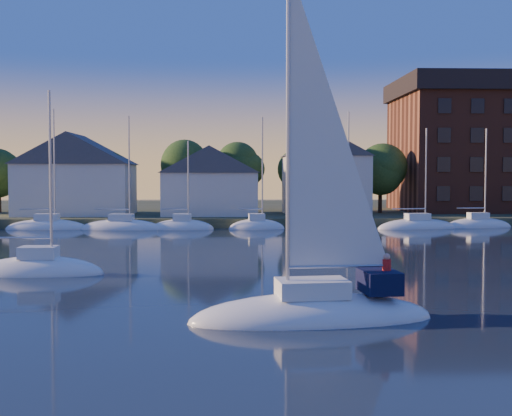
{
  "coord_description": "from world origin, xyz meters",
  "views": [
    {
      "loc": [
        -3.45,
        -19.23,
        5.84
      ],
      "look_at": [
        -1.9,
        22.0,
        3.66
      ],
      "focal_mm": 45.0,
      "sensor_mm": 36.0,
      "label": 1
    }
  ],
  "objects": [
    {
      "name": "ground",
      "position": [
        0.0,
        0.0,
        0.0
      ],
      "size": [
        260.0,
        260.0,
        0.0
      ],
      "primitive_type": "plane",
      "color": "black",
      "rests_on": "ground"
    },
    {
      "name": "shoreline_land",
      "position": [
        0.0,
        75.0,
        0.0
      ],
      "size": [
        160.0,
        50.0,
        2.0
      ],
      "primitive_type": "cube",
      "color": "#323C23",
      "rests_on": "ground"
    },
    {
      "name": "wooden_dock",
      "position": [
        0.0,
        52.0,
        0.0
      ],
      "size": [
        120.0,
        3.0,
        1.0
      ],
      "primitive_type": "cube",
      "color": "brown",
      "rests_on": "ground"
    },
    {
      "name": "clubhouse_west",
      "position": [
        -22.0,
        58.0,
        5.93
      ],
      "size": [
        13.65,
        9.45,
        9.64
      ],
      "color": "silver",
      "rests_on": "shoreline_land"
    },
    {
      "name": "clubhouse_centre",
      "position": [
        -6.0,
        57.0,
        5.13
      ],
      "size": [
        11.55,
        8.4,
        8.08
      ],
      "color": "silver",
      "rests_on": "shoreline_land"
    },
    {
      "name": "clubhouse_east",
      "position": [
        8.0,
        59.0,
        6.0
      ],
      "size": [
        10.5,
        8.4,
        9.8
      ],
      "color": "silver",
      "rests_on": "shoreline_land"
    },
    {
      "name": "tree_line",
      "position": [
        2.0,
        63.0,
        7.18
      ],
      "size": [
        93.4,
        5.4,
        8.9
      ],
      "color": "#342518",
      "rests_on": "shoreline_land"
    },
    {
      "name": "moored_fleet",
      "position": [
        4.0,
        49.0,
        0.1
      ],
      "size": [
        95.5,
        2.4,
        12.05
      ],
      "color": "white",
      "rests_on": "ground"
    },
    {
      "name": "hero_sailboat",
      "position": [
        -0.11,
        6.01,
        0.63
      ],
      "size": [
        10.23,
        4.24,
        15.31
      ],
      "rotation": [
        0.0,
        0.0,
        3.25
      ],
      "color": "white",
      "rests_on": "ground"
    },
    {
      "name": "drifting_sailboat_left",
      "position": [
        -14.67,
        18.21,
        0.1
      ],
      "size": [
        7.55,
        2.51,
        11.75
      ],
      "rotation": [
        0.0,
        0.0,
        -0.0
      ],
      "color": "white",
      "rests_on": "ground"
    }
  ]
}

